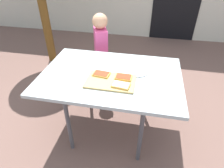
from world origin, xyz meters
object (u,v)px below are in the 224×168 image
(pizza_slice_near_right, at_px, (121,85))
(pizza_slice_far_right, at_px, (123,77))
(plate_white_right, at_px, (138,72))
(dining_table, at_px, (111,79))
(child_left, at_px, (101,50))
(pizza_slice_far_left, at_px, (101,74))
(cutting_board, at_px, (111,81))

(pizza_slice_near_right, bearing_deg, pizza_slice_far_right, 88.83)
(pizza_slice_far_right, height_order, plate_white_right, pizza_slice_far_right)
(dining_table, distance_m, pizza_slice_far_right, 0.16)
(pizza_slice_far_right, bearing_deg, child_left, 117.64)
(dining_table, height_order, pizza_slice_far_left, pizza_slice_far_left)
(pizza_slice_far_right, height_order, pizza_slice_near_right, same)
(pizza_slice_near_right, xyz_separation_m, plate_white_right, (0.11, 0.26, -0.02))
(pizza_slice_far_left, relative_size, pizza_slice_near_right, 1.00)
(pizza_slice_near_right, bearing_deg, dining_table, 123.61)
(pizza_slice_far_right, bearing_deg, plate_white_right, 52.33)
(cutting_board, xyz_separation_m, pizza_slice_near_right, (0.10, -0.06, 0.02))
(pizza_slice_near_right, bearing_deg, child_left, 114.09)
(dining_table, xyz_separation_m, cutting_board, (0.02, -0.12, 0.06))
(pizza_slice_far_left, xyz_separation_m, pizza_slice_far_right, (0.20, -0.01, 0.00))
(pizza_slice_far_left, bearing_deg, pizza_slice_near_right, -34.13)
(dining_table, height_order, child_left, child_left)
(pizza_slice_far_left, xyz_separation_m, plate_white_right, (0.31, 0.13, -0.02))
(dining_table, bearing_deg, plate_white_right, 19.66)
(pizza_slice_far_left, height_order, plate_white_right, pizza_slice_far_left)
(cutting_board, distance_m, pizza_slice_far_right, 0.12)
(pizza_slice_far_left, bearing_deg, dining_table, 34.03)
(cutting_board, xyz_separation_m, pizza_slice_far_left, (-0.10, 0.07, 0.02))
(pizza_slice_near_right, xyz_separation_m, child_left, (-0.38, 0.85, -0.12))
(cutting_board, bearing_deg, child_left, 109.79)
(pizza_slice_far_right, distance_m, plate_white_right, 0.18)
(pizza_slice_far_left, relative_size, pizza_slice_far_right, 1.05)
(dining_table, height_order, cutting_board, cutting_board)
(cutting_board, distance_m, pizza_slice_near_right, 0.12)
(dining_table, distance_m, cutting_board, 0.13)
(dining_table, distance_m, child_left, 0.72)
(pizza_slice_near_right, relative_size, child_left, 0.15)
(dining_table, relative_size, pizza_slice_far_right, 8.68)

